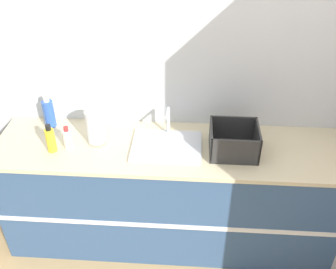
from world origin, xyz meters
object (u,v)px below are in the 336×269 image
object	(u,v)px
sink	(167,145)
bottle_yellow	(51,140)
paper_towel_roll	(95,127)
bottle_blue	(49,113)
dish_rack	(234,143)
bottle_white_spray	(68,139)

from	to	relation	value
sink	bottle_yellow	bearing A→B (deg)	-173.26
paper_towel_roll	bottle_blue	distance (m)	0.42
sink	dish_rack	distance (m)	0.45
sink	bottle_blue	xyz separation A→B (m)	(-0.86, 0.20, 0.09)
dish_rack	bottle_white_spray	distance (m)	1.10
sink	dish_rack	bearing A→B (deg)	-2.59
dish_rack	bottle_white_spray	size ratio (longest dim) A/B	1.86
paper_towel_roll	bottle_yellow	xyz separation A→B (m)	(-0.28, -0.12, -0.04)
paper_towel_roll	dish_rack	distance (m)	0.93
paper_towel_roll	bottle_blue	bearing A→B (deg)	155.36
sink	paper_towel_roll	world-z (taller)	paper_towel_roll
bottle_blue	sink	bearing A→B (deg)	-13.11
bottle_white_spray	paper_towel_roll	bearing A→B (deg)	24.39
dish_rack	bottle_blue	size ratio (longest dim) A/B	1.26
dish_rack	bottle_yellow	size ratio (longest dim) A/B	1.54
dish_rack	bottle_white_spray	bearing A→B (deg)	-178.32
bottle_white_spray	dish_rack	bearing A→B (deg)	1.68
bottle_yellow	bottle_blue	xyz separation A→B (m)	(-0.10, 0.29, 0.02)
sink	bottle_white_spray	xyz separation A→B (m)	(-0.66, -0.05, 0.06)
sink	dish_rack	world-z (taller)	sink
dish_rack	bottle_yellow	xyz separation A→B (m)	(-1.20, -0.07, 0.02)
bottle_white_spray	bottle_blue	size ratio (longest dim) A/B	0.68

